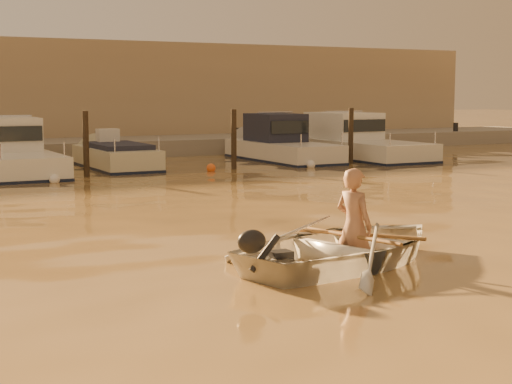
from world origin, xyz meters
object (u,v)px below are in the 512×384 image
person (354,226)px  moored_boat_2 (12,153)px  moored_boat_3 (116,162)px  moored_boat_5 (354,141)px  moored_boat_4 (283,144)px  waterfront_building (9,96)px  dinghy (349,246)px

person → moored_boat_2: size_ratio=0.23×
moored_boat_3 → moored_boat_5: size_ratio=0.64×
moored_boat_2 → moored_boat_3: bearing=0.0°
moored_boat_4 → waterfront_building: size_ratio=0.14×
dinghy → person: (0.10, 0.03, 0.29)m
moored_boat_2 → moored_boat_3: (3.43, 0.00, -0.40)m
moored_boat_4 → moored_boat_3: bearing=180.0°
moored_boat_2 → moored_boat_5: size_ratio=0.89×
moored_boat_4 → moored_boat_5: same height
moored_boat_3 → waterfront_building: bearing=97.4°
dinghy → moored_boat_5: (11.26, 16.11, 0.34)m
person → moored_boat_4: 17.93m
waterfront_building → moored_boat_5: bearing=-44.6°
moored_boat_3 → dinghy: bearing=-95.4°
person → moored_boat_2: 16.21m
moored_boat_4 → waterfront_building: (-7.92, 11.00, 1.77)m
dinghy → person: person is taller
moored_boat_2 → moored_boat_4: same height
dinghy → waterfront_building: (0.09, 27.11, 2.12)m
person → waterfront_building: 27.14m
moored_boat_2 → moored_boat_3: size_ratio=1.39×
dinghy → moored_boat_5: size_ratio=0.46×
dinghy → person: 0.31m
dinghy → moored_boat_4: moored_boat_4 is taller
dinghy → moored_boat_3: 16.18m
waterfront_building → moored_boat_4: bearing=-54.2°
waterfront_building → moored_boat_2: bearing=-100.3°
dinghy → moored_boat_2: moored_boat_2 is taller
person → moored_boat_5: 19.58m
dinghy → moored_boat_3: bearing=-21.6°
moored_boat_5 → moored_boat_4: bearing=180.0°
dinghy → moored_boat_2: bearing=-9.5°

